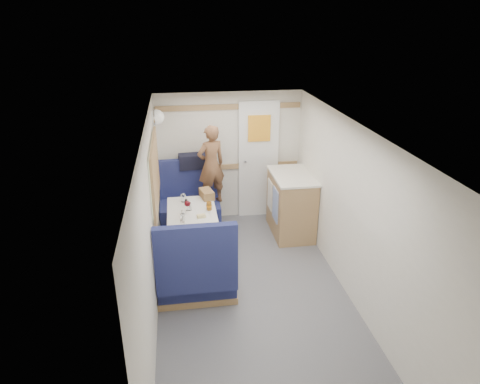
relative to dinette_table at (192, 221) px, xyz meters
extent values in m
plane|color=#515156|center=(0.65, -1.00, -0.57)|extent=(4.50, 4.50, 0.00)
plane|color=silver|center=(0.65, -1.00, 1.43)|extent=(4.50, 4.50, 0.00)
cube|color=silver|center=(0.65, 1.25, 0.43)|extent=(2.20, 0.02, 2.00)
cube|color=silver|center=(-0.45, -1.00, 0.43)|extent=(0.02, 4.50, 2.00)
cube|color=silver|center=(1.75, -1.00, 0.43)|extent=(0.02, 4.50, 2.00)
cube|color=olive|center=(0.65, 1.23, 0.28)|extent=(2.15, 0.02, 0.08)
cube|color=olive|center=(0.65, 1.23, 1.21)|extent=(2.15, 0.02, 0.08)
cube|color=#A2AC92|center=(-0.43, 0.00, 0.68)|extent=(0.04, 1.30, 0.72)
cube|color=white|center=(1.10, 1.22, 0.36)|extent=(0.62, 0.04, 1.86)
cube|color=yellow|center=(1.10, 1.19, 0.88)|extent=(0.34, 0.03, 0.40)
cylinder|color=silver|center=(0.88, 1.17, 0.38)|extent=(0.04, 0.10, 0.04)
cube|color=white|center=(0.00, 0.00, 0.13)|extent=(0.62, 0.92, 0.04)
cylinder|color=silver|center=(0.00, 0.00, -0.22)|extent=(0.08, 0.08, 0.66)
cylinder|color=silver|center=(0.00, 0.00, -0.55)|extent=(0.36, 0.36, 0.03)
cube|color=#17184A|center=(0.00, 0.80, -0.34)|extent=(0.88, 0.50, 0.45)
cube|color=#17184A|center=(0.00, 1.08, 0.08)|extent=(0.88, 0.10, 0.80)
cube|color=olive|center=(0.00, 0.80, -0.53)|extent=(0.90, 0.52, 0.08)
cube|color=#17184A|center=(0.00, -0.80, -0.34)|extent=(0.88, 0.50, 0.45)
cube|color=#17184A|center=(0.00, -1.08, 0.08)|extent=(0.88, 0.10, 0.80)
cube|color=olive|center=(0.00, -0.80, -0.53)|extent=(0.90, 0.52, 0.08)
cube|color=olive|center=(0.00, 1.12, 0.31)|extent=(0.90, 0.14, 0.04)
sphere|color=white|center=(-0.39, 0.85, 1.18)|extent=(0.20, 0.20, 0.20)
cube|color=olive|center=(1.47, 0.55, -0.12)|extent=(0.54, 0.90, 0.90)
cube|color=silver|center=(1.47, 0.55, 0.34)|extent=(0.56, 0.92, 0.03)
cube|color=#5972B2|center=(1.19, 0.37, -0.02)|extent=(0.01, 0.30, 0.48)
cube|color=silver|center=(1.19, 0.73, -0.02)|extent=(0.01, 0.28, 0.44)
imported|color=brown|center=(0.33, 0.82, 0.47)|extent=(0.50, 0.42, 1.17)
cube|color=black|center=(0.10, 1.12, 0.44)|extent=(0.46, 0.25, 0.21)
cube|color=white|center=(0.03, -0.23, 0.16)|extent=(0.31, 0.39, 0.02)
sphere|color=orange|center=(0.22, -0.02, 0.21)|extent=(0.08, 0.08, 0.08)
cube|color=#D7C57C|center=(0.11, -0.26, 0.19)|extent=(0.11, 0.08, 0.04)
cylinder|color=white|center=(-0.05, -0.07, 0.16)|extent=(0.06, 0.06, 0.01)
cylinder|color=white|center=(-0.05, -0.07, 0.21)|extent=(0.01, 0.01, 0.10)
sphere|color=#49070F|center=(-0.05, -0.07, 0.28)|extent=(0.08, 0.08, 0.08)
cylinder|color=white|center=(-0.12, -0.30, 0.20)|extent=(0.06, 0.06, 0.10)
cylinder|color=white|center=(-0.09, 0.29, 0.21)|extent=(0.07, 0.07, 0.11)
cylinder|color=white|center=(-0.03, 0.00, 0.21)|extent=(0.07, 0.07, 0.11)
cylinder|color=brown|center=(0.22, -0.02, 0.21)|extent=(0.07, 0.07, 0.11)
cylinder|color=black|center=(-0.06, 0.15, 0.20)|extent=(0.03, 0.03, 0.09)
cylinder|color=white|center=(-0.12, -0.14, 0.20)|extent=(0.04, 0.04, 0.09)
cube|color=brown|center=(0.22, 0.37, 0.21)|extent=(0.20, 0.30, 0.11)
camera|label=1|loc=(-0.12, -4.99, 2.50)|focal=32.00mm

